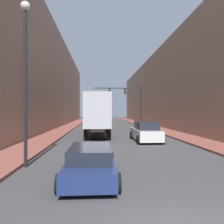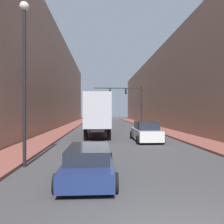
{
  "view_description": "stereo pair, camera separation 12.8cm",
  "coord_description": "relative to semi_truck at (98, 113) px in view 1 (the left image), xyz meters",
  "views": [
    {
      "loc": [
        -1.77,
        -3.96,
        2.58
      ],
      "look_at": [
        -0.55,
        15.27,
        2.52
      ],
      "focal_mm": 35.0,
      "sensor_mm": 36.0,
      "label": 1
    },
    {
      "loc": [
        -1.65,
        -3.97,
        2.58
      ],
      "look_at": [
        -0.55,
        15.27,
        2.52
      ],
      "focal_mm": 35.0,
      "sensor_mm": 36.0,
      "label": 2
    }
  ],
  "objects": [
    {
      "name": "sedan_car",
      "position": [
        -0.23,
        -15.29,
        -1.77
      ],
      "size": [
        2.02,
        4.67,
        1.23
      ],
      "color": "navy",
      "rests_on": "ground"
    },
    {
      "name": "building_right",
      "position": [
        12.79,
        10.15,
        4.04
      ],
      "size": [
        6.0,
        80.0,
        12.81
      ],
      "color": "#997A66",
      "rests_on": "ground"
    },
    {
      "name": "building_left",
      "position": [
        -9.09,
        10.15,
        5.31
      ],
      "size": [
        6.0,
        80.0,
        15.34
      ],
      "color": "#997A66",
      "rests_on": "ground"
    },
    {
      "name": "semi_truck",
      "position": [
        0.0,
        0.0,
        0.0
      ],
      "size": [
        2.43,
        11.46,
        4.27
      ],
      "color": "#B2B7C1",
      "rests_on": "ground"
    },
    {
      "name": "street_lamp",
      "position": [
        -3.28,
        -13.5,
        2.47
      ],
      "size": [
        0.44,
        0.44,
        7.67
      ],
      "color": "black",
      "rests_on": "ground"
    },
    {
      "name": "traffic_signal_gantry",
      "position": [
        5.12,
        11.28,
        2.28
      ],
      "size": [
        7.73,
        0.35,
        6.63
      ],
      "color": "black",
      "rests_on": "ground"
    },
    {
      "name": "sidewalk_right",
      "position": [
        8.46,
        10.15,
        -2.29
      ],
      "size": [
        2.66,
        80.0,
        0.15
      ],
      "color": "brown",
      "rests_on": "ground"
    },
    {
      "name": "sidewalk_left",
      "position": [
        -4.76,
        10.15,
        -2.29
      ],
      "size": [
        2.66,
        80.0,
        0.15
      ],
      "color": "brown",
      "rests_on": "ground"
    },
    {
      "name": "suv_car",
      "position": [
        4.19,
        -5.18,
        -1.55
      ],
      "size": [
        2.17,
        4.84,
        1.73
      ],
      "color": "silver",
      "rests_on": "ground"
    }
  ]
}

